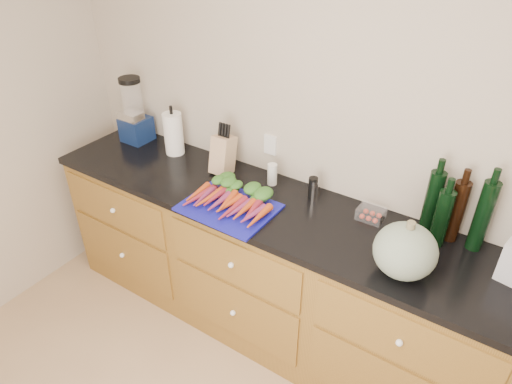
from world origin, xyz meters
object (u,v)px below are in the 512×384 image
Objects in this scene: blender_appliance at (134,114)px; carrots at (233,199)px; knife_block at (223,155)px; paper_towel at (174,134)px; tomato_box at (371,214)px; squash at (405,251)px; cutting_board at (229,207)px.

carrots is at bearing -15.63° from blender_appliance.
blender_appliance reaches higher than knife_block.
tomato_box is (1.33, 0.01, -0.11)m from paper_towel.
blender_appliance is 0.34m from paper_towel.
blender_appliance is 1.93× the size of knife_block.
squash is 1.62m from paper_towel.
paper_towel reaches higher than cutting_board.
tomato_box is at bearing 0.43° from paper_towel.
cutting_board is 1.11× the size of blender_appliance.
paper_towel reaches higher than squash.
squash is at bearing -0.99° from carrots.
paper_towel is (-1.60, 0.30, 0.01)m from squash.
squash reaches higher than cutting_board.
blender_appliance is (-1.01, 0.28, 0.15)m from carrots.
cutting_board is at bearing -90.00° from carrots.
carrots is 1.70× the size of squash.
knife_block is (-1.19, 0.28, -0.01)m from squash.
squash is 1.96m from blender_appliance.
squash reaches higher than knife_block.
blender_appliance reaches higher than paper_towel.
knife_block is (-0.26, 0.26, 0.08)m from carrots.
paper_towel is (-0.67, 0.28, 0.10)m from carrots.
blender_appliance reaches higher than tomato_box.
carrots is 0.73m from tomato_box.
carrots is 1.06× the size of blender_appliance.
cutting_board is 2.13× the size of knife_block.
squash is at bearing -49.71° from tomato_box.
knife_block reaches higher than carrots.
paper_towel is 2.05× the size of tomato_box.
blender_appliance is at bearing 164.37° from carrots.
cutting_board is at bearing -153.62° from tomato_box.
paper_towel is at bearing 177.18° from knife_block.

